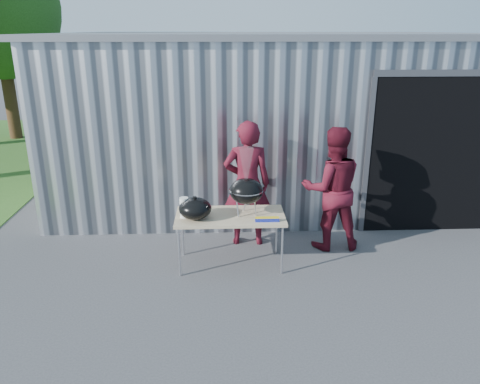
{
  "coord_description": "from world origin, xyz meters",
  "views": [
    {
      "loc": [
        -0.25,
        -5.36,
        3.17
      ],
      "look_at": [
        0.01,
        0.71,
        1.05
      ],
      "focal_mm": 35.0,
      "sensor_mm": 36.0,
      "label": 1
    }
  ],
  "objects_px": {
    "kettle_grill": "(246,186)",
    "person_cook": "(247,184)",
    "folding_table": "(230,218)",
    "person_bystander": "(332,189)"
  },
  "relations": [
    {
      "from": "person_cook",
      "to": "person_bystander",
      "type": "bearing_deg",
      "value": 173.01
    },
    {
      "from": "folding_table",
      "to": "person_cook",
      "type": "bearing_deg",
      "value": 68.94
    },
    {
      "from": "folding_table",
      "to": "person_cook",
      "type": "xyz_separation_m",
      "value": [
        0.27,
        0.7,
        0.26
      ]
    },
    {
      "from": "folding_table",
      "to": "person_bystander",
      "type": "xyz_separation_m",
      "value": [
        1.52,
        0.52,
        0.22
      ]
    },
    {
      "from": "kettle_grill",
      "to": "person_cook",
      "type": "height_order",
      "value": "person_cook"
    },
    {
      "from": "person_cook",
      "to": "person_bystander",
      "type": "relative_size",
      "value": 1.04
    },
    {
      "from": "folding_table",
      "to": "kettle_grill",
      "type": "relative_size",
      "value": 1.59
    },
    {
      "from": "folding_table",
      "to": "person_cook",
      "type": "distance_m",
      "value": 0.8
    },
    {
      "from": "kettle_grill",
      "to": "person_cook",
      "type": "relative_size",
      "value": 0.49
    },
    {
      "from": "person_cook",
      "to": "kettle_grill",
      "type": "bearing_deg",
      "value": 87.11
    }
  ]
}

